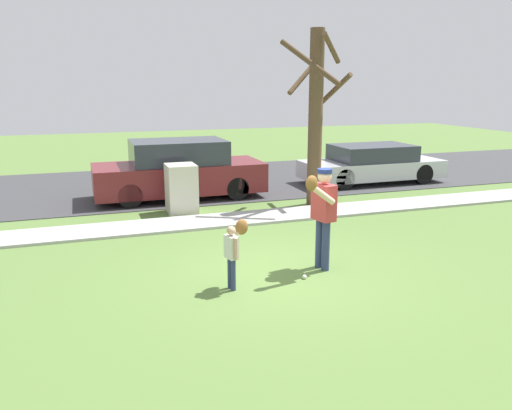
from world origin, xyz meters
The scene contains 10 objects.
ground_plane centered at (0.00, 3.50, 0.00)m, with size 48.00×48.00×0.00m, color #567538.
sidewalk_strip centered at (0.00, 3.60, 0.03)m, with size 36.00×1.20×0.06m, color #A3A39E.
road_surface centered at (0.00, 8.60, 0.01)m, with size 36.00×6.80×0.02m, color #38383A.
person_adult centered at (0.65, -0.07, 1.11)m, with size 0.69×0.76×1.79m.
person_child centered at (-1.03, -0.38, 0.70)m, with size 0.46×0.48×1.08m.
baseball centered at (0.19, -0.41, 0.04)m, with size 0.07×0.07×0.07m, color white.
utility_cabinet centered at (-0.88, 4.76, 0.62)m, with size 0.72×0.78×1.23m, color beige.
street_tree_near centered at (2.65, 4.47, 2.44)m, with size 1.84×1.88×4.55m.
parked_suv_maroon centered at (-0.61, 6.49, 0.79)m, with size 4.70×1.90×1.63m.
parked_sedan_silver centered at (5.77, 6.70, 0.62)m, with size 4.60×1.80×1.23m.
Camera 1 is at (-3.23, -7.84, 3.22)m, focal length 36.22 mm.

